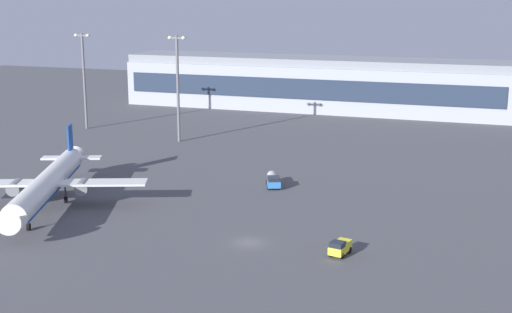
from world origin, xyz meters
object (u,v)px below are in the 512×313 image
Objects in this scene: fuel_truck at (273,180)px; apron_light_west at (178,82)px; airplane_near_gate at (48,183)px; apron_light_central at (84,75)px; maintenance_van at (340,247)px.

apron_light_west reaches higher than fuel_truck.
airplane_near_gate reaches higher than fuel_truck.
apron_light_central is (-66.31, 40.25, 13.36)m from fuel_truck.
fuel_truck reaches higher than maintenance_van.
airplane_near_gate is at bearing -62.72° from apron_light_central.
fuel_truck is 0.25× the size of apron_light_west.
fuel_truck is at bearing -31.26° from apron_light_central.
airplane_near_gate is 1.62× the size of apron_light_central.
airplane_near_gate reaches higher than maintenance_van.
fuel_truck is 49.80m from apron_light_west.
airplane_near_gate is 58.47m from apron_light_west.
maintenance_van is 112.73m from apron_light_central.
apron_light_west reaches higher than airplane_near_gate.
airplane_near_gate is at bearing 4.47° from maintenance_van.
apron_light_west is (-54.84, 63.91, 13.75)m from maintenance_van.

